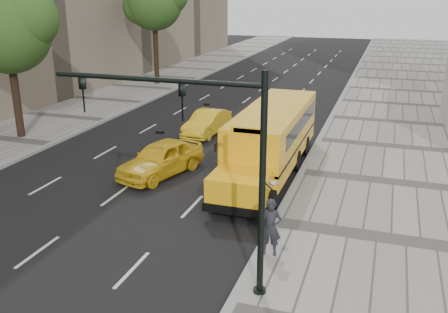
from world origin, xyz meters
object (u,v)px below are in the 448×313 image
(tree_b, at_px, (8,29))
(traffic_signal, at_px, (212,154))
(tree_c, at_px, (155,1))
(taxi_near, at_px, (161,158))
(taxi_far, at_px, (207,123))
(pedestrian, at_px, (271,228))
(school_bus, at_px, (272,135))

(tree_b, bearing_deg, traffic_signal, -34.77)
(tree_c, distance_m, taxi_near, 24.11)
(taxi_far, height_order, pedestrian, pedestrian)
(taxi_far, xyz_separation_m, pedestrian, (6.97, -13.00, 0.39))
(tree_b, xyz_separation_m, school_bus, (14.91, -0.57, -4.44))
(tree_b, height_order, traffic_signal, tree_b)
(tree_c, distance_m, traffic_signal, 32.98)
(taxi_far, relative_size, pedestrian, 2.26)
(tree_c, height_order, taxi_far, tree_c)
(school_bus, bearing_deg, tree_b, 177.83)
(pedestrian, relative_size, traffic_signal, 0.30)
(school_bus, height_order, pedestrian, school_bus)
(tree_b, xyz_separation_m, tree_c, (0.00, 18.05, 1.08))
(tree_b, height_order, taxi_far, tree_b)
(school_bus, distance_m, traffic_signal, 10.55)
(tree_c, relative_size, traffic_signal, 1.52)
(tree_c, bearing_deg, pedestrian, -57.87)
(school_bus, distance_m, taxi_far, 7.14)
(tree_b, distance_m, taxi_near, 11.87)
(taxi_far, relative_size, traffic_signal, 0.67)
(pedestrian, bearing_deg, taxi_far, 111.89)
(tree_c, xyz_separation_m, taxi_far, (9.81, -13.72, -6.58))
(tree_c, xyz_separation_m, pedestrian, (16.78, -26.73, -6.19))
(school_bus, relative_size, traffic_signal, 1.81)
(tree_b, relative_size, pedestrian, 4.52)
(tree_b, bearing_deg, pedestrian, -27.33)
(taxi_near, relative_size, taxi_far, 1.10)
(tree_c, relative_size, taxi_far, 2.28)
(tree_c, height_order, traffic_signal, tree_c)
(school_bus, bearing_deg, pedestrian, -76.96)
(tree_c, relative_size, taxi_near, 2.07)
(taxi_far, bearing_deg, tree_c, 129.98)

